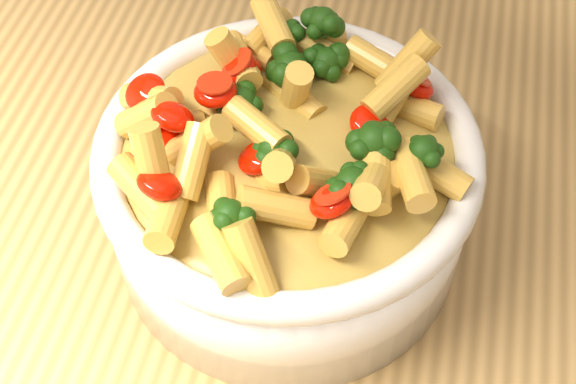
# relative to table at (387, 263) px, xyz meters

# --- Properties ---
(table) EXTENTS (1.20, 0.80, 0.90)m
(table) POSITION_rel_table_xyz_m (0.00, 0.00, 0.00)
(table) COLOR tan
(table) RESTS_ON ground
(serving_bowl) EXTENTS (0.22, 0.22, 0.10)m
(serving_bowl) POSITION_rel_table_xyz_m (-0.07, -0.06, 0.15)
(serving_bowl) COLOR white
(serving_bowl) RESTS_ON table
(pasta_salad) EXTENTS (0.18, 0.18, 0.04)m
(pasta_salad) POSITION_rel_table_xyz_m (-0.07, -0.06, 0.21)
(pasta_salad) COLOR #F4B94D
(pasta_salad) RESTS_ON serving_bowl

